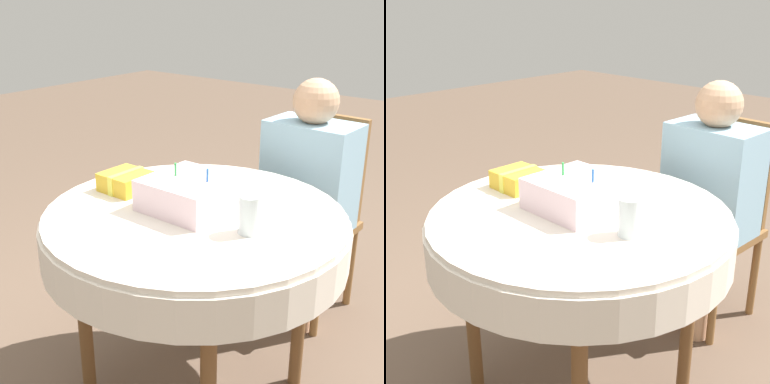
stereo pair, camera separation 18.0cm
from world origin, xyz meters
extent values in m
cylinder|color=silver|center=(0.00, 0.00, 0.75)|extent=(1.03, 1.03, 0.02)
cylinder|color=silver|center=(0.00, 0.00, 0.67)|extent=(1.05, 1.05, 0.14)
cylinder|color=brown|center=(-0.28, -0.28, 0.37)|extent=(0.05, 0.05, 0.74)
cylinder|color=brown|center=(-0.28, 0.28, 0.37)|extent=(0.05, 0.05, 0.74)
cylinder|color=brown|center=(0.28, 0.28, 0.37)|extent=(0.05, 0.05, 0.74)
cube|color=brown|center=(0.03, 0.79, 0.43)|extent=(0.40, 0.40, 0.04)
cube|color=brown|center=(0.03, 0.97, 0.69)|extent=(0.35, 0.04, 0.49)
cylinder|color=brown|center=(-0.14, 0.62, 0.20)|extent=(0.04, 0.04, 0.41)
cylinder|color=brown|center=(0.20, 0.62, 0.20)|extent=(0.04, 0.04, 0.41)
cylinder|color=brown|center=(-0.14, 0.96, 0.20)|extent=(0.04, 0.04, 0.41)
cylinder|color=brown|center=(0.20, 0.95, 0.20)|extent=(0.04, 0.04, 0.41)
cylinder|color=tan|center=(-0.07, 0.62, 0.22)|extent=(0.09, 0.09, 0.44)
cylinder|color=tan|center=(0.12, 0.62, 0.22)|extent=(0.09, 0.09, 0.44)
cube|color=#8CB7D1|center=(0.03, 0.79, 0.69)|extent=(0.40, 0.24, 0.48)
sphere|color=tan|center=(0.03, 0.79, 1.02)|extent=(0.20, 0.20, 0.20)
cube|color=silver|center=(-0.03, 0.01, 0.82)|extent=(0.28, 0.28, 0.11)
cylinder|color=blue|center=(0.04, 0.02, 0.89)|extent=(0.01, 0.01, 0.05)
cylinder|color=green|center=(-0.08, 0.00, 0.89)|extent=(0.01, 0.01, 0.05)
cylinder|color=silver|center=(0.24, -0.02, 0.82)|extent=(0.07, 0.07, 0.12)
cube|color=gold|center=(-0.33, -0.01, 0.80)|extent=(0.16, 0.16, 0.07)
cube|color=#EAE54C|center=(-0.33, -0.01, 0.80)|extent=(0.02, 0.17, 0.08)
camera|label=1|loc=(1.05, -1.30, 1.48)|focal=50.00mm
camera|label=2|loc=(1.19, -1.18, 1.48)|focal=50.00mm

